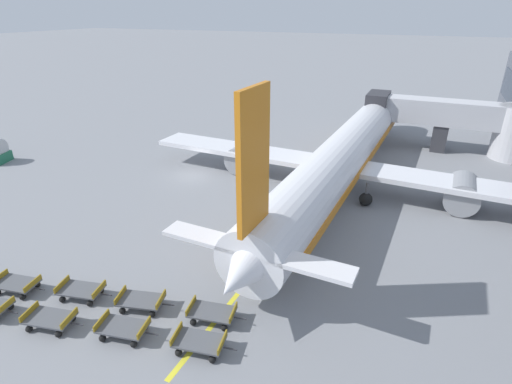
{
  "coord_description": "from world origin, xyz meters",
  "views": [
    {
      "loc": [
        20.69,
        -31.79,
        15.42
      ],
      "look_at": [
        8.74,
        -4.24,
        1.54
      ],
      "focal_mm": 28.0,
      "sensor_mm": 36.0,
      "label": 1
    }
  ],
  "objects_px": {
    "baggage_dolly_row_mid_a_col_b": "(17,284)",
    "baggage_dolly_row_mid_a_col_d": "(141,301)",
    "airplane": "(345,155)",
    "baggage_dolly_row_mid_a_col_e": "(212,313)",
    "baggage_dolly_row_near_col_d": "(123,328)",
    "baggage_dolly_row_near_col_c": "(50,319)",
    "baggage_dolly_row_mid_a_col_c": "(81,291)",
    "baggage_dolly_row_near_col_e": "(199,342)"
  },
  "relations": [
    {
      "from": "baggage_dolly_row_near_col_c",
      "to": "baggage_dolly_row_near_col_e",
      "type": "relative_size",
      "value": 1.0
    },
    {
      "from": "airplane",
      "to": "baggage_dolly_row_near_col_e",
      "type": "bearing_deg",
      "value": -95.0
    },
    {
      "from": "baggage_dolly_row_near_col_e",
      "to": "baggage_dolly_row_near_col_d",
      "type": "bearing_deg",
      "value": -169.8
    },
    {
      "from": "baggage_dolly_row_near_col_d",
      "to": "baggage_dolly_row_mid_a_col_e",
      "type": "relative_size",
      "value": 1.0
    },
    {
      "from": "baggage_dolly_row_near_col_e",
      "to": "baggage_dolly_row_near_col_c",
      "type": "bearing_deg",
      "value": -167.79
    },
    {
      "from": "airplane",
      "to": "baggage_dolly_row_near_col_c",
      "type": "height_order",
      "value": "airplane"
    },
    {
      "from": "baggage_dolly_row_mid_a_col_c",
      "to": "baggage_dolly_row_mid_a_col_d",
      "type": "relative_size",
      "value": 1.0
    },
    {
      "from": "baggage_dolly_row_mid_a_col_c",
      "to": "baggage_dolly_row_mid_a_col_e",
      "type": "distance_m",
      "value": 8.03
    },
    {
      "from": "baggage_dolly_row_mid_a_col_b",
      "to": "baggage_dolly_row_mid_a_col_c",
      "type": "bearing_deg",
      "value": 15.33
    },
    {
      "from": "baggage_dolly_row_mid_a_col_c",
      "to": "baggage_dolly_row_mid_a_col_d",
      "type": "distance_m",
      "value": 3.84
    },
    {
      "from": "baggage_dolly_row_near_col_c",
      "to": "baggage_dolly_row_near_col_d",
      "type": "xyz_separation_m",
      "value": [
        4.0,
        1.01,
        0.0
      ]
    },
    {
      "from": "airplane",
      "to": "baggage_dolly_row_mid_a_col_b",
      "type": "height_order",
      "value": "airplane"
    },
    {
      "from": "baggage_dolly_row_near_col_c",
      "to": "baggage_dolly_row_mid_a_col_c",
      "type": "distance_m",
      "value": 2.44
    },
    {
      "from": "baggage_dolly_row_near_col_e",
      "to": "baggage_dolly_row_mid_a_col_c",
      "type": "xyz_separation_m",
      "value": [
        -8.35,
        0.68,
        0.0
      ]
    },
    {
      "from": "baggage_dolly_row_mid_a_col_b",
      "to": "baggage_dolly_row_mid_a_col_c",
      "type": "xyz_separation_m",
      "value": [
        3.97,
        1.09,
        0.0
      ]
    },
    {
      "from": "baggage_dolly_row_near_col_c",
      "to": "baggage_dolly_row_near_col_e",
      "type": "distance_m",
      "value": 8.26
    },
    {
      "from": "airplane",
      "to": "baggage_dolly_row_near_col_c",
      "type": "relative_size",
      "value": 13.94
    },
    {
      "from": "baggage_dolly_row_mid_a_col_d",
      "to": "baggage_dolly_row_mid_a_col_b",
      "type": "bearing_deg",
      "value": -167.4
    },
    {
      "from": "baggage_dolly_row_mid_a_col_b",
      "to": "baggage_dolly_row_mid_a_col_d",
      "type": "relative_size",
      "value": 1.0
    },
    {
      "from": "baggage_dolly_row_mid_a_col_c",
      "to": "baggage_dolly_row_mid_a_col_b",
      "type": "bearing_deg",
      "value": -164.67
    },
    {
      "from": "baggage_dolly_row_near_col_e",
      "to": "baggage_dolly_row_mid_a_col_e",
      "type": "distance_m",
      "value": 2.11
    },
    {
      "from": "baggage_dolly_row_near_col_c",
      "to": "baggage_dolly_row_near_col_e",
      "type": "height_order",
      "value": "same"
    },
    {
      "from": "baggage_dolly_row_mid_a_col_c",
      "to": "baggage_dolly_row_mid_a_col_d",
      "type": "height_order",
      "value": "same"
    },
    {
      "from": "baggage_dolly_row_near_col_d",
      "to": "baggage_dolly_row_near_col_e",
      "type": "height_order",
      "value": "same"
    },
    {
      "from": "airplane",
      "to": "baggage_dolly_row_mid_a_col_d",
      "type": "xyz_separation_m",
      "value": [
        -6.59,
        -21.74,
        -2.52
      ]
    },
    {
      "from": "baggage_dolly_row_near_col_c",
      "to": "baggage_dolly_row_mid_a_col_c",
      "type": "relative_size",
      "value": 1.0
    },
    {
      "from": "baggage_dolly_row_near_col_c",
      "to": "baggage_dolly_row_near_col_d",
      "type": "height_order",
      "value": "same"
    },
    {
      "from": "baggage_dolly_row_near_col_c",
      "to": "baggage_dolly_row_near_col_e",
      "type": "xyz_separation_m",
      "value": [
        8.08,
        1.75,
        0.0
      ]
    },
    {
      "from": "baggage_dolly_row_near_col_e",
      "to": "baggage_dolly_row_mid_a_col_c",
      "type": "height_order",
      "value": "same"
    },
    {
      "from": "baggage_dolly_row_mid_a_col_d",
      "to": "baggage_dolly_row_near_col_e",
      "type": "bearing_deg",
      "value": -16.15
    },
    {
      "from": "baggage_dolly_row_near_col_c",
      "to": "baggage_dolly_row_mid_a_col_c",
      "type": "xyz_separation_m",
      "value": [
        -0.28,
        2.43,
        0.0
      ]
    },
    {
      "from": "baggage_dolly_row_mid_a_col_d",
      "to": "baggage_dolly_row_mid_a_col_e",
      "type": "bearing_deg",
      "value": 10.19
    },
    {
      "from": "baggage_dolly_row_near_col_d",
      "to": "airplane",
      "type": "bearing_deg",
      "value": 75.63
    },
    {
      "from": "airplane",
      "to": "baggage_dolly_row_mid_a_col_e",
      "type": "height_order",
      "value": "airplane"
    },
    {
      "from": "baggage_dolly_row_near_col_c",
      "to": "baggage_dolly_row_near_col_d",
      "type": "bearing_deg",
      "value": 14.24
    },
    {
      "from": "airplane",
      "to": "baggage_dolly_row_mid_a_col_d",
      "type": "distance_m",
      "value": 22.85
    },
    {
      "from": "baggage_dolly_row_near_col_e",
      "to": "baggage_dolly_row_mid_a_col_d",
      "type": "relative_size",
      "value": 1.0
    },
    {
      "from": "baggage_dolly_row_mid_a_col_e",
      "to": "baggage_dolly_row_mid_a_col_c",
      "type": "bearing_deg",
      "value": -170.06
    },
    {
      "from": "baggage_dolly_row_near_col_e",
      "to": "baggage_dolly_row_mid_a_col_b",
      "type": "distance_m",
      "value": 12.33
    },
    {
      "from": "baggage_dolly_row_near_col_c",
      "to": "baggage_dolly_row_mid_a_col_e",
      "type": "distance_m",
      "value": 8.54
    },
    {
      "from": "baggage_dolly_row_near_col_e",
      "to": "baggage_dolly_row_mid_a_col_b",
      "type": "height_order",
      "value": "same"
    },
    {
      "from": "baggage_dolly_row_near_col_e",
      "to": "baggage_dolly_row_mid_a_col_e",
      "type": "xyz_separation_m",
      "value": [
        -0.44,
        2.07,
        0.0
      ]
    }
  ]
}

